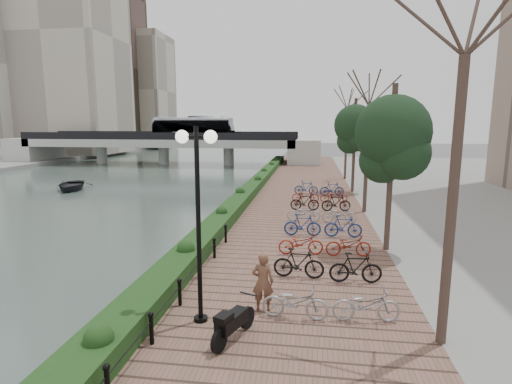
% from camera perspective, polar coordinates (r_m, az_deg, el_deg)
% --- Properties ---
extents(river_water, '(30.00, 130.00, 0.02)m').
position_cam_1_polar(river_water, '(38.13, -23.69, 0.65)').
color(river_water, '#45574E').
rests_on(river_water, ground).
extents(promenade, '(8.00, 75.00, 0.50)m').
position_cam_1_polar(promenade, '(25.11, 5.64, -2.36)').
color(promenade, brown).
rests_on(promenade, ground).
extents(hedge, '(1.10, 56.00, 0.60)m').
position_cam_1_polar(hedge, '(27.78, -1.15, 0.01)').
color(hedge, '#143413').
rests_on(hedge, promenade).
extents(chain_fence, '(0.10, 14.10, 0.70)m').
position_cam_1_polar(chain_fence, '(10.76, -12.60, -16.11)').
color(chain_fence, black).
rests_on(chain_fence, promenade).
extents(lamppost, '(1.02, 0.32, 4.94)m').
position_cam_1_polar(lamppost, '(9.77, -8.37, 1.15)').
color(lamppost, black).
rests_on(lamppost, promenade).
extents(motorcycle, '(0.98, 1.55, 0.93)m').
position_cam_1_polar(motorcycle, '(9.77, -3.16, -17.93)').
color(motorcycle, black).
rests_on(motorcycle, promenade).
extents(pedestrian, '(0.60, 0.41, 1.61)m').
position_cam_1_polar(pedestrian, '(10.98, 0.98, -12.71)').
color(pedestrian, brown).
rests_on(pedestrian, promenade).
extents(bicycle_parking, '(2.40, 19.89, 1.00)m').
position_cam_1_polar(bicycle_parking, '(19.38, 9.41, -3.89)').
color(bicycle_parking, '#99989D').
rests_on(bicycle_parking, promenade).
extents(street_trees, '(3.20, 37.12, 6.80)m').
position_cam_1_polar(street_trees, '(20.03, 16.75, 4.14)').
color(street_trees, '#3D2C24').
rests_on(street_trees, promenade).
extents(bridge, '(36.00, 10.77, 6.50)m').
position_cam_1_polar(bridge, '(55.45, -12.26, 7.34)').
color(bridge, '#AFAEA9').
rests_on(bridge, ground).
extents(boat, '(4.18, 4.89, 0.86)m').
position_cam_1_polar(boat, '(36.67, -24.90, 0.92)').
color(boat, '#222228').
rests_on(boat, river_water).
extents(far_buildings, '(35.00, 38.00, 38.00)m').
position_cam_1_polar(far_buildings, '(87.21, -25.46, 15.84)').
color(far_buildings, '#AEA491').
rests_on(far_buildings, far_bank).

